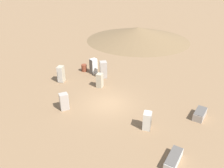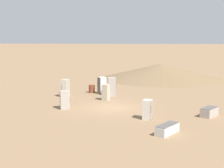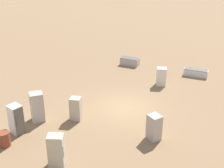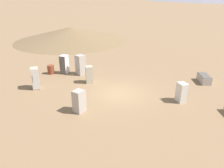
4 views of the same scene
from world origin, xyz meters
name	(u,v)px [view 2 (image 2 of 4)]	position (x,y,z in m)	size (l,w,h in m)	color
ground_plane	(111,108)	(0.00, 0.00, 0.00)	(1000.00, 1000.00, 0.00)	#846647
dirt_mound	(161,71)	(-21.25, 4.81, 1.10)	(18.10, 18.10, 2.21)	brown
discarded_fridge_0	(106,92)	(-3.33, -0.92, 0.76)	(0.83, 0.78, 1.51)	#B2A88E
discarded_fridge_1	(209,112)	(2.08, 7.70, 0.34)	(1.79, 1.56, 0.68)	#A89E93
discarded_fridge_2	(112,87)	(-5.69, -0.64, 0.95)	(0.91, 0.90, 1.90)	#A89E93
discarded_fridge_3	(148,110)	(3.52, 3.09, 0.72)	(0.85, 0.77, 1.44)	beige
discarded_fridge_4	(65,100)	(0.88, -3.81, 0.76)	(0.85, 0.91, 1.53)	#A89E93
discarded_fridge_5	(65,88)	(-4.56, -5.23, 0.89)	(0.88, 0.74, 1.79)	#B2A88E
discarded_fridge_6	(102,85)	(-6.82, -1.86, 0.90)	(0.96, 0.98, 1.80)	white
discarded_fridge_7	(167,129)	(6.95, 4.32, 0.30)	(2.00, 1.59, 0.60)	silver
rusty_barrel	(92,89)	(-7.39, -3.07, 0.43)	(0.65, 0.65, 0.86)	brown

